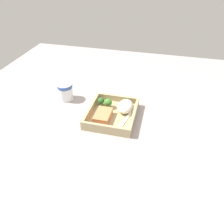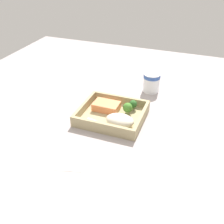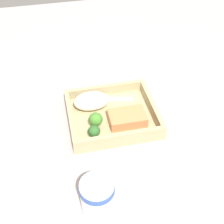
% 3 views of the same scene
% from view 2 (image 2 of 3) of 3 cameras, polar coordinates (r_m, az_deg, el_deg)
% --- Properties ---
extents(ground_plane, '(1.60, 1.60, 0.02)m').
position_cam_2_polar(ground_plane, '(1.01, 0.00, -1.76)').
color(ground_plane, '#9E9492').
extents(takeout_tray, '(0.24, 0.21, 0.01)m').
position_cam_2_polar(takeout_tray, '(1.00, 0.00, -1.01)').
color(takeout_tray, tan).
rests_on(takeout_tray, ground_plane).
extents(tray_rim, '(0.24, 0.21, 0.03)m').
position_cam_2_polar(tray_rim, '(0.99, 0.00, 0.02)').
color(tray_rim, tan).
rests_on(tray_rim, takeout_tray).
extents(salmon_fillet, '(0.10, 0.07, 0.03)m').
position_cam_2_polar(salmon_fillet, '(1.02, -1.23, 1.29)').
color(salmon_fillet, '#E4814F').
rests_on(salmon_fillet, takeout_tray).
extents(mashed_potatoes, '(0.10, 0.07, 0.04)m').
position_cam_2_polar(mashed_potatoes, '(0.93, 1.72, -1.85)').
color(mashed_potatoes, beige).
rests_on(mashed_potatoes, takeout_tray).
extents(broccoli_floret_1, '(0.04, 0.04, 0.05)m').
position_cam_2_polar(broccoli_floret_1, '(0.99, 3.40, 0.92)').
color(broccoli_floret_1, '#7F9957').
rests_on(broccoli_floret_1, takeout_tray).
extents(broccoli_floret_2, '(0.03, 0.03, 0.04)m').
position_cam_2_polar(broccoli_floret_2, '(1.02, 4.61, 1.68)').
color(broccoli_floret_2, '#88A966').
rests_on(broccoli_floret_2, takeout_tray).
extents(fork, '(0.16, 0.05, 0.00)m').
position_cam_2_polar(fork, '(0.93, -0.92, -3.16)').
color(fork, white).
rests_on(fork, takeout_tray).
extents(paper_cup, '(0.07, 0.07, 0.09)m').
position_cam_2_polar(paper_cup, '(1.18, 8.60, 6.59)').
color(paper_cup, white).
rests_on(paper_cup, ground_plane).
extents(receipt_slip, '(0.11, 0.13, 0.00)m').
position_cam_2_polar(receipt_slip, '(0.84, -8.69, -9.82)').
color(receipt_slip, white).
rests_on(receipt_slip, ground_plane).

